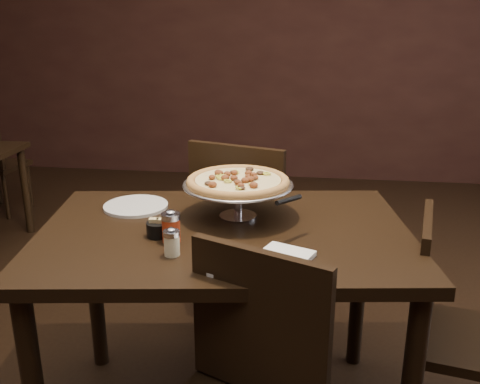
# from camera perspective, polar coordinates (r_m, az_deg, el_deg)

# --- Properties ---
(room) EXTENTS (6.04, 7.04, 2.84)m
(room) POSITION_cam_1_polar(r_m,az_deg,el_deg) (1.79, -2.29, 13.43)
(room) COLOR black
(room) RESTS_ON ground
(dining_table) EXTENTS (1.43, 1.06, 0.83)m
(dining_table) POSITION_cam_1_polar(r_m,az_deg,el_deg) (1.96, -1.66, -6.92)
(dining_table) COLOR black
(dining_table) RESTS_ON ground
(pizza_stand) EXTENTS (0.42, 0.42, 0.17)m
(pizza_stand) POSITION_cam_1_polar(r_m,az_deg,el_deg) (1.99, -0.22, 1.09)
(pizza_stand) COLOR silver
(pizza_stand) RESTS_ON dining_table
(parmesan_shaker) EXTENTS (0.05, 0.05, 0.09)m
(parmesan_shaker) POSITION_cam_1_polar(r_m,az_deg,el_deg) (1.71, -7.30, -5.34)
(parmesan_shaker) COLOR #F4EEBE
(parmesan_shaker) RESTS_ON dining_table
(pepper_flake_shaker) EXTENTS (0.07, 0.07, 0.11)m
(pepper_flake_shaker) POSITION_cam_1_polar(r_m,az_deg,el_deg) (1.81, -7.37, -3.69)
(pepper_flake_shaker) COLOR maroon
(pepper_flake_shaker) RESTS_ON dining_table
(packet_caddy) EXTENTS (0.08, 0.08, 0.06)m
(packet_caddy) POSITION_cam_1_polar(r_m,az_deg,el_deg) (1.87, -8.72, -3.87)
(packet_caddy) COLOR black
(packet_caddy) RESTS_ON dining_table
(napkin_stack) EXTENTS (0.20, 0.20, 0.02)m
(napkin_stack) POSITION_cam_1_polar(r_m,az_deg,el_deg) (1.69, 4.68, -6.93)
(napkin_stack) COLOR white
(napkin_stack) RESTS_ON dining_table
(plate_left) EXTENTS (0.25, 0.25, 0.01)m
(plate_left) POSITION_cam_1_polar(r_m,az_deg,el_deg) (2.17, -11.05, -1.48)
(plate_left) COLOR silver
(plate_left) RESTS_ON dining_table
(plate_near) EXTENTS (0.23, 0.23, 0.01)m
(plate_near) POSITION_cam_1_polar(r_m,az_deg,el_deg) (1.67, -1.03, -7.38)
(plate_near) COLOR silver
(plate_near) RESTS_ON dining_table
(serving_spatula) EXTENTS (0.15, 0.15, 0.02)m
(serving_spatula) POSITION_cam_1_polar(r_m,az_deg,el_deg) (1.81, 5.20, -0.91)
(serving_spatula) COLOR silver
(serving_spatula) RESTS_ON pizza_stand
(chair_far) EXTENTS (0.59, 0.59, 1.01)m
(chair_far) POSITION_cam_1_polar(r_m,az_deg,el_deg) (2.63, 0.79, -4.11)
(chair_far) COLOR black
(chair_far) RESTS_ON ground
(chair_side) EXTENTS (0.49, 0.49, 0.88)m
(chair_side) POSITION_cam_1_polar(r_m,az_deg,el_deg) (2.16, 21.46, -12.90)
(chair_side) COLOR black
(chair_side) RESTS_ON ground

